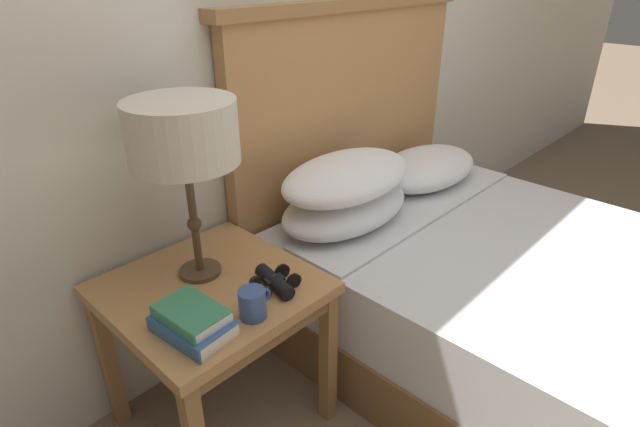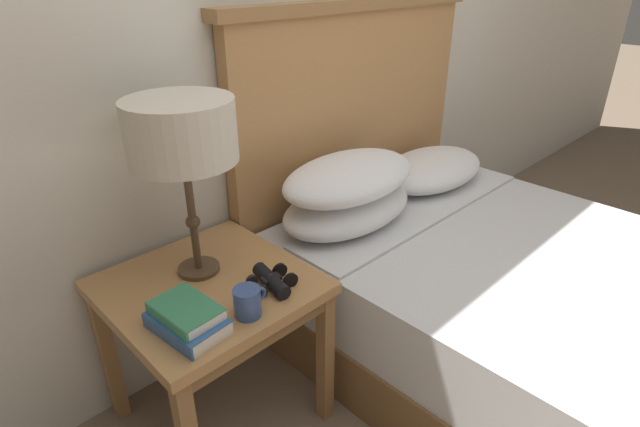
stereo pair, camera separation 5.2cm
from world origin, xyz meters
name	(u,v)px [view 2 (the right image)]	position (x,y,z in m)	size (l,w,h in m)	color
wall_back	(277,4)	(0.00, 1.02, 1.30)	(8.00, 0.06, 2.60)	beige
nightstand	(210,302)	(-0.60, 0.68, 0.49)	(0.58, 0.58, 0.56)	#AD7A47
bed	(516,298)	(0.35, 0.11, 0.31)	(1.39, 1.95, 1.31)	brown
table_lamp	(181,135)	(-0.58, 0.76, 1.01)	(0.31, 0.31, 0.55)	#4C3823
book_on_nightstand	(187,324)	(-0.76, 0.53, 0.58)	(0.16, 0.22, 0.04)	silver
book_stacked_on_top	(185,311)	(-0.75, 0.54, 0.62)	(0.14, 0.19, 0.03)	silver
binoculars_pair	(272,280)	(-0.47, 0.53, 0.59)	(0.15, 0.16, 0.05)	black
coffee_mug	(248,302)	(-0.60, 0.47, 0.61)	(0.10, 0.08, 0.08)	#334C84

